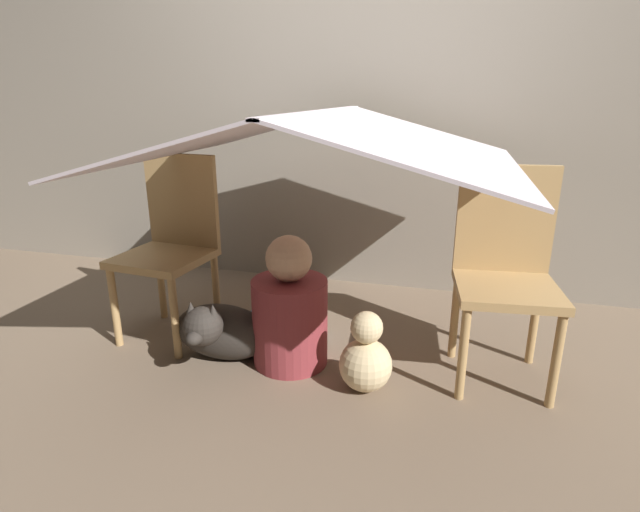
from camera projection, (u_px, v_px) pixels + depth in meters
ground_plane at (309, 375)px, 2.16m from camera, size 8.80×8.80×0.00m
wall_back at (365, 77)px, 2.86m from camera, size 7.00×0.05×2.50m
chair_left at (172, 240)px, 2.43m from camera, size 0.44×0.44×0.89m
chair_right at (505, 267)px, 2.06m from camera, size 0.44×0.44×0.89m
sheet_canopy at (320, 138)px, 2.02m from camera, size 1.56×1.41×0.22m
person_front at (290, 312)px, 2.20m from camera, size 0.33×0.33×0.59m
dog at (220, 331)px, 2.24m from camera, size 0.46×0.40×0.34m
floor_cushion at (277, 330)px, 2.46m from camera, size 0.34×0.27×0.10m
plush_toy at (366, 358)px, 2.02m from camera, size 0.22×0.22×0.34m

